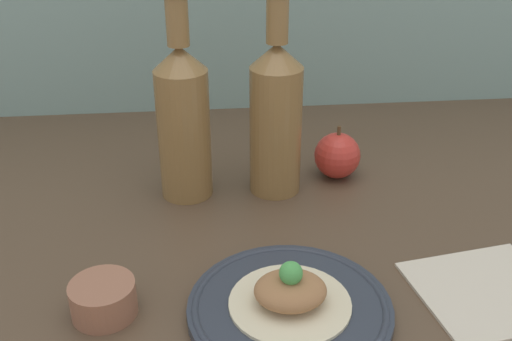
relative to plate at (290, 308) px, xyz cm
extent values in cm
cube|color=brown|center=(2.66, 8.51, -2.81)|extent=(180.00, 110.00, 4.00)
cylinder|color=#2D333D|center=(0.00, 0.00, -0.17)|extent=(22.58, 22.58, 1.26)
torus|color=#2D333D|center=(0.00, 0.00, 0.27)|extent=(21.66, 21.66, 0.88)
cylinder|color=beige|center=(0.00, 0.00, 0.66)|extent=(13.46, 13.46, 0.40)
ellipsoid|color=#9E6B42|center=(0.00, 0.00, 2.42)|extent=(7.93, 6.74, 3.12)
sphere|color=#4CA34C|center=(0.00, 0.00, 4.75)|extent=(2.57, 2.57, 2.57)
cylinder|color=olive|center=(-11.28, 27.91, 8.70)|extent=(7.53, 7.53, 19.01)
cone|color=olive|center=(-11.28, 27.91, 19.89)|extent=(7.53, 7.53, 3.39)
cylinder|color=olive|center=(-11.28, 27.91, 24.96)|extent=(3.01, 3.01, 6.74)
cylinder|color=olive|center=(1.83, 27.91, 8.70)|extent=(7.53, 7.53, 19.01)
cone|color=olive|center=(1.83, 27.91, 19.89)|extent=(7.53, 7.53, 3.39)
cylinder|color=olive|center=(1.83, 27.91, 24.96)|extent=(3.01, 3.01, 6.74)
sphere|color=red|center=(11.92, 30.88, 2.76)|extent=(7.14, 7.14, 7.14)
cylinder|color=brown|center=(11.92, 30.88, 6.89)|extent=(0.57, 0.57, 1.61)
cube|color=beige|center=(23.36, 1.27, -0.41)|extent=(18.45, 17.33, 0.80)
cylinder|color=#996047|center=(-20.24, 2.09, 1.16)|extent=(7.22, 7.22, 3.93)
camera|label=1|loc=(-8.61, -50.24, 44.07)|focal=42.00mm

